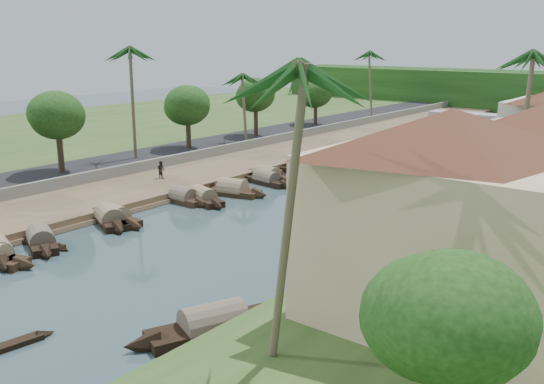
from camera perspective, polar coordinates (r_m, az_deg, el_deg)
The scene contains 36 objects.
ground at distance 42.54m, azimuth -7.89°, elevation -5.59°, with size 220.00×220.00×0.00m, color #374D53.
left_bank at distance 66.98m, azimuth -5.10°, elevation 2.16°, with size 10.00×180.00×0.80m, color brown.
road at distance 72.93m, azimuth -9.98°, elevation 3.23°, with size 8.00×180.00×1.40m, color black.
retaining_wall at distance 69.70m, azimuth -7.64°, elevation 3.36°, with size 0.40×180.00×1.10m, color slate.
far_left_fill at distance 94.15m, azimuth -20.86°, elevation 4.94°, with size 45.00×220.00×1.35m, color #2C4A1D.
bridge at distance 104.43m, azimuth 21.98°, elevation 6.25°, with size 28.00×4.00×2.40m.
building_near at distance 28.56m, azimuth 15.96°, elevation -2.47°, with size 14.85×14.85×10.20m.
sampan_3 at distance 46.20m, azimuth -20.92°, elevation -4.28°, with size 7.44×4.46×2.04m.
sampan_4 at distance 50.20m, azimuth -14.77°, elevation -2.35°, with size 7.64×2.03×2.17m.
sampan_5 at distance 49.71m, azimuth -14.94°, elevation -2.52°, with size 6.89×4.25×2.18m.
sampan_6 at distance 55.09m, azimuth -8.36°, elevation -0.57°, with size 6.55×1.87×1.98m.
sampan_7 at distance 54.94m, azimuth -6.49°, elevation -0.55°, with size 7.50×3.79×2.00m.
sampan_8 at distance 57.30m, azimuth -3.72°, elevation 0.14°, with size 7.63×3.44×2.29m.
sampan_9 at distance 61.52m, azimuth -0.54°, elevation 1.14°, with size 7.64×2.47×1.94m.
sampan_10 at distance 63.13m, azimuth -0.55°, elevation 1.48°, with size 7.92×2.56×2.16m.
sampan_11 at distance 66.83m, azimuth 3.17°, elevation 2.18°, with size 7.65×3.41×2.16m.
sampan_12 at distance 69.06m, azimuth 4.24°, elevation 2.55°, with size 8.70×2.73×2.06m.
sampan_13 at distance 70.40m, azimuth 4.67°, elevation 2.77°, with size 7.68×3.96×2.09m.
sampan_14 at distance 31.12m, azimuth -5.53°, elevation -12.38°, with size 5.25×9.31×2.26m.
sampan_15 at distance 45.48m, azimuth 11.86°, elevation -3.91°, with size 3.90×7.22×1.96m.
sampan_16 at distance 59.96m, azimuth 18.02°, elevation 0.09°, with size 2.04×8.45×2.06m.
canoe_0 at distance 32.19m, azimuth -23.98°, elevation -13.31°, with size 1.37×5.19×0.68m.
canoe_1 at distance 46.23m, azimuth -20.78°, elevation -4.66°, with size 5.23×1.75×0.83m.
canoe_2 at distance 66.61m, azimuth 0.32°, elevation 1.88°, with size 4.58×2.53×0.68m.
palm_0 at distance 23.20m, azimuth 0.69°, elevation 10.96°, with size 3.20×3.20×13.64m.
palm_1 at distance 35.21m, azimuth 16.08°, elevation 5.44°, with size 3.20×3.20×9.80m.
palm_2 at distance 52.17m, azimuth 23.08°, elevation 11.56°, with size 3.20×3.20×13.59m.
palm_5 at distance 68.17m, azimuth -13.24°, elevation 12.73°, with size 3.20×3.20×13.47m.
palm_6 at distance 78.30m, azimuth -2.58°, elevation 10.76°, with size 3.20×3.20×9.97m.
palm_8 at distance 102.20m, azimuth 9.50°, elevation 12.67°, with size 3.20×3.20×12.34m.
tree_2 at distance 63.17m, azimuth -19.56°, elevation 6.73°, with size 5.37×5.37×7.88m.
tree_3 at distance 73.97m, azimuth -7.96°, elevation 8.01°, with size 5.45×5.45×7.42m.
tree_4 at distance 83.24m, azimuth -1.54°, elevation 9.05°, with size 5.17×5.17×7.66m.
tree_5 at distance 94.83m, azimuth 4.15°, elevation 9.21°, with size 5.06×5.06×6.88m.
tree_7 at distance 19.07m, azimuth 16.12°, elevation -11.50°, with size 4.67×4.67×7.02m.
person_far at distance 61.42m, azimuth -10.40°, elevation 2.10°, with size 0.86×0.67×1.76m, color #2C281E.
Camera 1 is at (29.15, -27.49, 14.30)m, focal length 40.00 mm.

